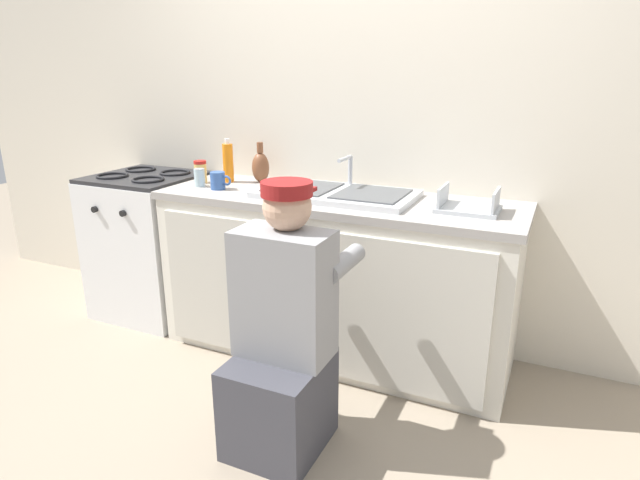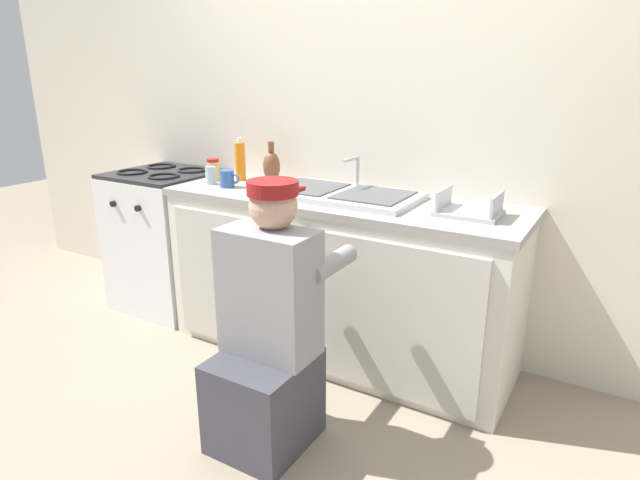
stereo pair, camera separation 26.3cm
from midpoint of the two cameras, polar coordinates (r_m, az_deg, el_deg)
ground_plane at (r=2.84m, az=-3.60°, el=-14.28°), size 12.00×12.00×0.00m
back_wall at (r=3.01m, az=1.94°, el=12.85°), size 6.00×0.10×2.50m
counter_cabinet at (r=2.88m, az=-1.02°, el=-4.38°), size 1.86×0.62×0.84m
countertop at (r=2.76m, az=-0.99°, el=4.20°), size 1.90×0.62×0.04m
sink_double_basin at (r=2.75m, az=-0.97°, el=5.01°), size 0.80×0.44×0.19m
stove_range at (r=3.59m, az=-19.58°, el=-0.46°), size 0.61×0.62×0.91m
plumber_person at (r=2.20m, az=-7.50°, el=-10.81°), size 0.42×0.61×1.10m
coffee_mug at (r=3.00m, az=-13.30°, el=6.16°), size 0.13×0.08×0.09m
condiment_jar at (r=3.20m, az=-14.97°, el=7.03°), size 0.07×0.07×0.13m
water_glass at (r=3.10m, az=-15.14°, el=6.42°), size 0.06×0.06×0.10m
vase_decorative at (r=3.14m, az=-8.77°, el=7.72°), size 0.10×0.10×0.23m
soap_bottle_orange at (r=3.17m, az=-12.15°, el=8.07°), size 0.06×0.06×0.25m
dish_rack_tray at (r=2.52m, az=12.69°, el=3.50°), size 0.28×0.22×0.11m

